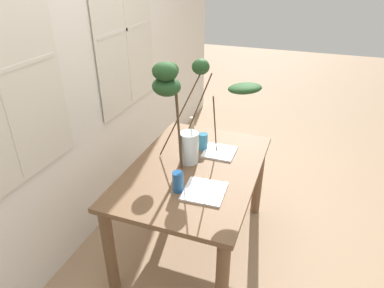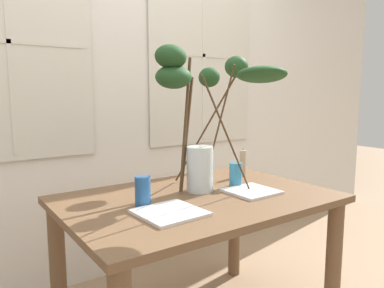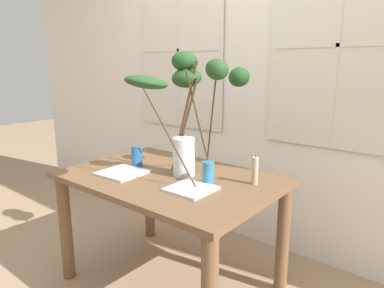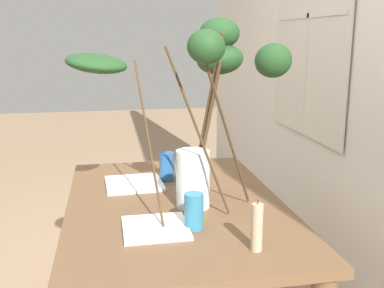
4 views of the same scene
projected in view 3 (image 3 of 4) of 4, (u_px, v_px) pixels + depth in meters
ground at (171, 283)px, 2.26m from camera, size 14.00×14.00×0.00m
back_wall_with_windows at (251, 43)px, 2.60m from camera, size 5.59×0.14×3.06m
dining_table at (170, 196)px, 2.13m from camera, size 1.27×0.86×0.73m
vase_with_branches at (188, 99)px, 2.01m from camera, size 0.54×0.79×0.74m
drinking_glass_blue_left at (137, 157)px, 2.27m from camera, size 0.07×0.07×0.13m
drinking_glass_blue_right at (208, 173)px, 1.94m from camera, size 0.07×0.07×0.13m
plate_square_left at (122, 173)px, 2.14m from camera, size 0.26×0.26×0.01m
plate_square_right at (191, 189)px, 1.86m from camera, size 0.23×0.23×0.01m
pillar_candle at (255, 171)px, 1.94m from camera, size 0.04×0.04×0.17m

